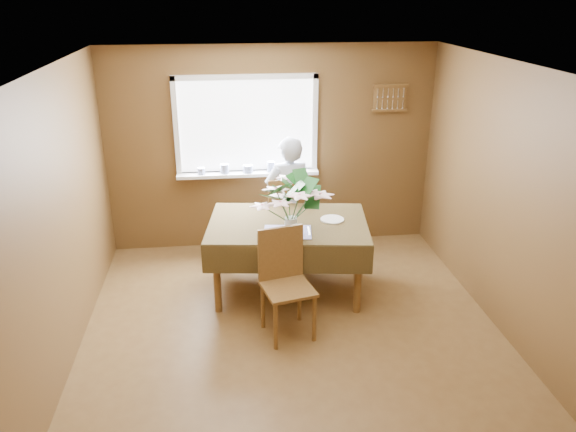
{
  "coord_description": "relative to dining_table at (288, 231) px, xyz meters",
  "views": [
    {
      "loc": [
        -0.6,
        -4.42,
        3.09
      ],
      "look_at": [
        0.0,
        0.55,
        1.05
      ],
      "focal_mm": 35.0,
      "sensor_mm": 36.0,
      "label": 1
    }
  ],
  "objects": [
    {
      "name": "window_assembly",
      "position": [
        -0.34,
        1.23,
        0.65
      ],
      "size": [
        1.72,
        0.2,
        1.22
      ],
      "color": "white",
      "rests_on": "wall_back"
    },
    {
      "name": "ceiling",
      "position": [
        -0.05,
        -0.97,
        1.79
      ],
      "size": [
        4.5,
        4.5,
        0.0
      ],
      "primitive_type": "plane",
      "rotation": [
        3.14,
        0.0,
        0.0
      ],
      "color": "white",
      "rests_on": "wall_back"
    },
    {
      "name": "floor",
      "position": [
        -0.05,
        -0.97,
        -0.71
      ],
      "size": [
        4.5,
        4.5,
        0.0
      ],
      "primitive_type": "plane",
      "color": "brown",
      "rests_on": "ground"
    },
    {
      "name": "table_knife",
      "position": [
        0.18,
        -0.27,
        0.11
      ],
      "size": [
        0.04,
        0.22,
        0.0
      ],
      "primitive_type": "cube",
      "rotation": [
        0.0,
        0.0,
        -0.08
      ],
      "color": "silver",
      "rests_on": "dining_table"
    },
    {
      "name": "chair_far",
      "position": [
        0.07,
        0.8,
        -0.14
      ],
      "size": [
        0.49,
        0.49,
        1.05
      ],
      "rotation": [
        0.0,
        0.0,
        3.22
      ],
      "color": "brown",
      "rests_on": "floor"
    },
    {
      "name": "wall_right",
      "position": [
        1.95,
        -0.97,
        0.54
      ],
      "size": [
        0.0,
        4.5,
        4.5
      ],
      "primitive_type": "plane",
      "rotation": [
        1.57,
        0.0,
        -1.57
      ],
      "color": "brown",
      "rests_on": "floor"
    },
    {
      "name": "flower_bouquet",
      "position": [
        -0.0,
        -0.26,
        0.45
      ],
      "size": [
        0.64,
        0.64,
        0.55
      ],
      "rotation": [
        0.0,
        0.0,
        0.0
      ],
      "color": "white",
      "rests_on": "dining_table"
    },
    {
      "name": "seated_woman",
      "position": [
        0.1,
        0.76,
        0.06
      ],
      "size": [
        0.6,
        0.43,
        1.54
      ],
      "primitive_type": "imported",
      "rotation": [
        0.0,
        0.0,
        3.25
      ],
      "color": "white",
      "rests_on": "floor"
    },
    {
      "name": "spoon_rack",
      "position": [
        1.4,
        1.25,
        1.14
      ],
      "size": [
        0.44,
        0.05,
        0.33
      ],
      "color": "brown",
      "rests_on": "wall_back"
    },
    {
      "name": "chair_near",
      "position": [
        -0.12,
        -0.75,
        -0.15
      ],
      "size": [
        0.53,
        0.53,
        1.03
      ],
      "rotation": [
        0.0,
        0.0,
        0.23
      ],
      "color": "brown",
      "rests_on": "floor"
    },
    {
      "name": "wall_left",
      "position": [
        -2.05,
        -0.97,
        0.54
      ],
      "size": [
        0.0,
        4.5,
        4.5
      ],
      "primitive_type": "plane",
      "rotation": [
        1.57,
        0.0,
        1.57
      ],
      "color": "brown",
      "rests_on": "floor"
    },
    {
      "name": "dining_table",
      "position": [
        0.0,
        0.0,
        0.0
      ],
      "size": [
        1.8,
        1.34,
        0.81
      ],
      "rotation": [
        0.0,
        0.0,
        -0.13
      ],
      "color": "brown",
      "rests_on": "floor"
    },
    {
      "name": "wall_back",
      "position": [
        -0.05,
        1.28,
        0.54
      ],
      "size": [
        4.0,
        0.0,
        4.0
      ],
      "primitive_type": "plane",
      "rotation": [
        1.57,
        0.0,
        0.0
      ],
      "color": "brown",
      "rests_on": "floor"
    },
    {
      "name": "side_plate",
      "position": [
        0.47,
        0.01,
        0.11
      ],
      "size": [
        0.31,
        0.31,
        0.01
      ],
      "primitive_type": "cylinder",
      "rotation": [
        0.0,
        0.0,
        -0.31
      ],
      "color": "white",
      "rests_on": "dining_table"
    },
    {
      "name": "wall_front",
      "position": [
        -0.05,
        -3.22,
        0.54
      ],
      "size": [
        4.0,
        0.0,
        4.0
      ],
      "primitive_type": "plane",
      "rotation": [
        -1.57,
        0.0,
        0.0
      ],
      "color": "brown",
      "rests_on": "floor"
    }
  ]
}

